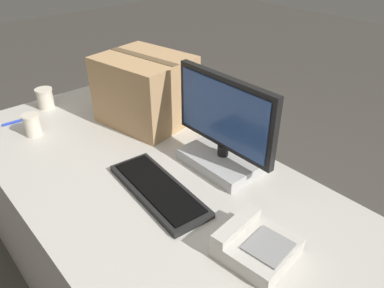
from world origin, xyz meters
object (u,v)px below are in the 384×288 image
(monitor, at_px, (224,134))
(paper_cup_right, at_px, (32,125))
(cardboard_box, at_px, (145,90))
(paper_cup_left, at_px, (45,98))
(pen_marker, at_px, (16,121))
(desk_phone, at_px, (255,245))
(keyboard, at_px, (158,190))

(monitor, bearing_deg, paper_cup_right, -147.12)
(monitor, distance_m, cardboard_box, 0.51)
(paper_cup_left, height_order, pen_marker, paper_cup_left)
(paper_cup_left, distance_m, cardboard_box, 0.56)
(desk_phone, relative_size, cardboard_box, 0.50)
(monitor, bearing_deg, desk_phone, -33.00)
(desk_phone, bearing_deg, paper_cup_right, -175.66)
(paper_cup_right, relative_size, pen_marker, 0.76)
(paper_cup_left, bearing_deg, monitor, 18.12)
(paper_cup_right, bearing_deg, monitor, 32.88)
(keyboard, distance_m, paper_cup_right, 0.73)
(paper_cup_right, distance_m, cardboard_box, 0.53)
(keyboard, distance_m, cardboard_box, 0.59)
(monitor, height_order, keyboard, monitor)
(monitor, relative_size, paper_cup_left, 4.50)
(keyboard, relative_size, cardboard_box, 1.03)
(paper_cup_left, relative_size, cardboard_box, 0.23)
(monitor, distance_m, desk_phone, 0.47)
(cardboard_box, height_order, pen_marker, cardboard_box)
(monitor, height_order, paper_cup_right, monitor)
(monitor, xyz_separation_m, pen_marker, (-0.90, -0.49, -0.13))
(desk_phone, height_order, pen_marker, desk_phone)
(keyboard, relative_size, paper_cup_right, 4.59)
(monitor, xyz_separation_m, paper_cup_right, (-0.73, -0.47, -0.09))
(paper_cup_left, bearing_deg, pen_marker, -70.46)
(pen_marker, bearing_deg, monitor, 123.05)
(paper_cup_right, bearing_deg, cardboard_box, 65.18)
(desk_phone, xyz_separation_m, paper_cup_left, (-1.35, -0.06, 0.02))
(desk_phone, bearing_deg, cardboard_box, 157.59)
(cardboard_box, xyz_separation_m, pen_marker, (-0.39, -0.49, -0.15))
(keyboard, height_order, pen_marker, keyboard)
(desk_phone, xyz_separation_m, paper_cup_right, (-1.11, -0.22, 0.02))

